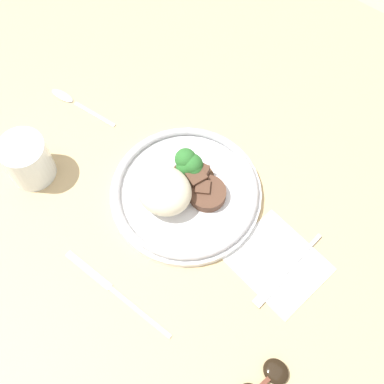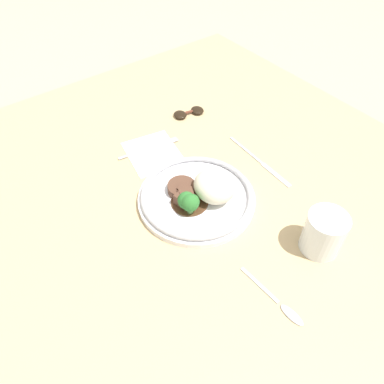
% 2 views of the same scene
% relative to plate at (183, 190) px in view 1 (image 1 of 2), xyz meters
% --- Properties ---
extents(ground_plane, '(8.00, 8.00, 0.00)m').
position_rel_plate_xyz_m(ground_plane, '(0.02, 0.00, -0.06)').
color(ground_plane, tan).
extents(dining_table, '(1.34, 1.20, 0.03)m').
position_rel_plate_xyz_m(dining_table, '(0.02, 0.00, -0.04)').
color(dining_table, tan).
rests_on(dining_table, ground).
extents(napkin, '(0.17, 0.15, 0.00)m').
position_rel_plate_xyz_m(napkin, '(-0.20, 0.01, -0.02)').
color(napkin, white).
rests_on(napkin, dining_table).
extents(plate, '(0.27, 0.27, 0.08)m').
position_rel_plate_xyz_m(plate, '(0.00, 0.00, 0.00)').
color(plate, white).
rests_on(plate, dining_table).
extents(juice_glass, '(0.08, 0.08, 0.09)m').
position_rel_plate_xyz_m(juice_glass, '(0.25, 0.12, 0.02)').
color(juice_glass, yellow).
rests_on(juice_glass, dining_table).
extents(fork, '(0.04, 0.17, 0.00)m').
position_rel_plate_xyz_m(fork, '(-0.22, 0.02, -0.02)').
color(fork, '#B7B7BC').
rests_on(fork, napkin).
extents(knife, '(0.23, 0.02, 0.00)m').
position_rel_plate_xyz_m(knife, '(-0.01, 0.21, -0.02)').
color(knife, '#B7B7BC').
rests_on(knife, dining_table).
extents(spoon, '(0.15, 0.02, 0.01)m').
position_rel_plate_xyz_m(spoon, '(0.30, -0.04, -0.02)').
color(spoon, '#B7B7BC').
rests_on(spoon, dining_table).
extents(sunglasses, '(0.06, 0.10, 0.01)m').
position_rel_plate_xyz_m(sunglasses, '(-0.29, 0.19, -0.02)').
color(sunglasses, black).
rests_on(sunglasses, dining_table).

